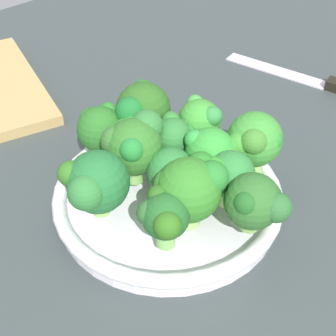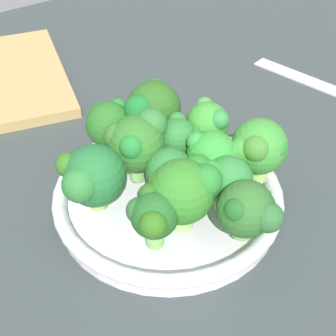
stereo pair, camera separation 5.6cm
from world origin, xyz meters
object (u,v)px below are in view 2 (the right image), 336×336
Objects in this scene: cutting_board at (10,78)px; broccoli_floret_2 at (211,155)px; broccoli_floret_1 at (248,210)px; broccoli_floret_8 at (226,179)px; broccoli_floret_3 at (208,123)px; broccoli_floret_9 at (140,132)px; broccoli_floret_7 at (258,148)px; broccoli_floret_10 at (184,189)px; broccoli_floret_5 at (136,141)px; bowl at (168,198)px; broccoli_floret_6 at (178,138)px; broccoli_floret_0 at (152,216)px; broccoli_floret_4 at (171,174)px; broccoli_floret_11 at (91,177)px; broccoli_floret_12 at (152,108)px; broccoli_floret_13 at (109,123)px.

broccoli_floret_2 is at bearing -166.44° from cutting_board.
broccoli_floret_8 is at bearing -11.79° from broccoli_floret_1.
broccoli_floret_3 is 1.05× the size of broccoli_floret_8.
broccoli_floret_7 is at bearing -141.70° from broccoli_floret_9.
broccoli_floret_10 reaches higher than broccoli_floret_9.
bowl is at bearing -153.91° from broccoli_floret_5.
broccoli_floret_6 is 9.08cm from broccoli_floret_7.
broccoli_floret_8 is (-1.54, 5.67, -0.61)cm from broccoli_floret_7.
broccoli_floret_0 is 9.36cm from broccoli_floret_1.
broccoli_floret_10 is at bearing 164.41° from broccoli_floret_4.
bowl is 5.22cm from broccoli_floret_4.
broccoli_floret_7 is 1.15× the size of broccoli_floret_8.
broccoli_floret_5 is at bearing 141.52° from broccoli_floret_9.
broccoli_floret_1 is 0.90× the size of broccoli_floret_11.
broccoli_floret_2 is 1.12× the size of broccoli_floret_4.
broccoli_floret_10 is (0.82, -4.25, 0.59)cm from broccoli_floret_0.
broccoli_floret_9 is 0.22× the size of cutting_board.
broccoli_floret_0 is 4.37cm from broccoli_floret_10.
broccoli_floret_10 is 9.62cm from broccoli_floret_11.
broccoli_floret_0 is 6.91cm from broccoli_floret_4.
broccoli_floret_7 and broccoli_floret_12 have the same top height.
broccoli_floret_9 is (2.95, -2.35, -1.56)cm from broccoli_floret_5.
broccoli_floret_5 reaches higher than broccoli_floret_4.
broccoli_floret_6 is (-0.82, -5.05, -1.20)cm from broccoli_floret_5.
broccoli_floret_8 is (-9.33, -5.17, -1.24)cm from broccoli_floret_5.
broccoli_floret_8 is 16.66cm from broccoli_floret_13.
broccoli_floret_10 is (-8.70, -0.18, -0.48)cm from broccoli_floret_5.
broccoli_floret_0 is at bearing -163.66° from broccoli_floret_11.
broccoli_floret_5 is (13.83, 4.23, 1.41)cm from broccoli_floret_1.
broccoli_floret_4 is (-1.46, 0.57, 4.98)cm from bowl.
broccoli_floret_0 and broccoli_floret_13 have the same top height.
broccoli_floret_5 reaches higher than broccoli_floret_13.
broccoli_floret_12 reaches higher than broccoli_floret_9.
broccoli_floret_0 is at bearing 178.72° from cutting_board.
broccoli_floret_12 is at bearing -59.72° from broccoli_floret_11.
broccoli_floret_10 is (-11.66, 2.17, 1.08)cm from broccoli_floret_9.
broccoli_floret_2 is 1.08× the size of broccoli_floret_6.
bowl is 3.43× the size of broccoli_floret_7.
broccoli_floret_11 is at bearing 76.54° from bowl.
broccoli_floret_5 is at bearing -23.12° from broccoli_floret_0.
broccoli_floret_5 is 4.08cm from broccoli_floret_9.
broccoli_floret_12 reaches higher than broccoli_floret_11.
broccoli_floret_4 is 0.23× the size of cutting_board.
broccoli_floret_12 is (13.09, 5.29, 0.01)cm from broccoli_floret_7.
broccoli_floret_1 is at bearing -168.70° from broccoli_floret_13.
broccoli_floret_5 is at bearing 17.00° from broccoli_floret_1.
broccoli_floret_10 is 15.29cm from broccoli_floret_13.
broccoli_floret_12 is 5.60cm from broccoli_floret_13.
broccoli_floret_6 is 1.01× the size of broccoli_floret_13.
broccoli_floret_4 is 10.06cm from broccoli_floret_7.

